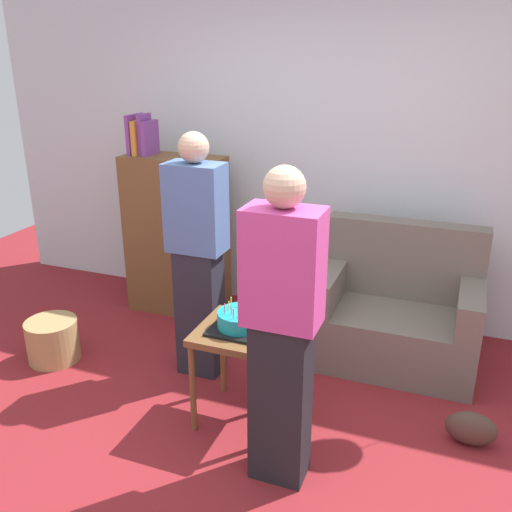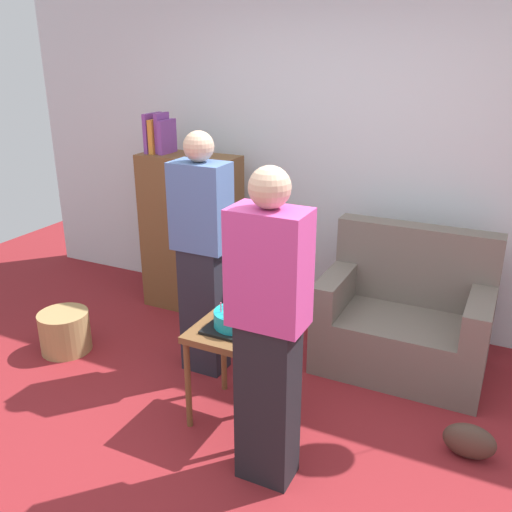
{
  "view_description": "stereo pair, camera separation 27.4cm",
  "coord_description": "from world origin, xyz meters",
  "px_view_note": "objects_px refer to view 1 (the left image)",
  "views": [
    {
      "loc": [
        0.98,
        -2.19,
        2.1
      ],
      "look_at": [
        -0.11,
        0.66,
        0.95
      ],
      "focal_mm": 39.11,
      "sensor_mm": 36.0,
      "label": 1
    },
    {
      "loc": [
        1.23,
        -2.08,
        2.1
      ],
      "look_at": [
        -0.11,
        0.66,
        0.95
      ],
      "focal_mm": 39.11,
      "sensor_mm": 36.0,
      "label": 2
    }
  ],
  "objects_px": {
    "person_blowing_candles": "(198,257)",
    "birthday_cake": "(240,321)",
    "bookshelf": "(176,234)",
    "side_table": "(240,343)",
    "couch": "(396,315)",
    "wicker_basket": "(53,340)",
    "person_holding_cake": "(282,332)",
    "handbag": "(471,428)"
  },
  "relations": [
    {
      "from": "person_blowing_candles",
      "to": "birthday_cake",
      "type": "bearing_deg",
      "value": -49.16
    },
    {
      "from": "bookshelf",
      "to": "side_table",
      "type": "height_order",
      "value": "bookshelf"
    },
    {
      "from": "birthday_cake",
      "to": "side_table",
      "type": "bearing_deg",
      "value": -17.66
    },
    {
      "from": "side_table",
      "to": "person_blowing_candles",
      "type": "distance_m",
      "value": 0.68
    },
    {
      "from": "couch",
      "to": "wicker_basket",
      "type": "relative_size",
      "value": 3.06
    },
    {
      "from": "person_holding_cake",
      "to": "couch",
      "type": "bearing_deg",
      "value": -99.07
    },
    {
      "from": "couch",
      "to": "bookshelf",
      "type": "bearing_deg",
      "value": 174.62
    },
    {
      "from": "couch",
      "to": "side_table",
      "type": "xyz_separation_m",
      "value": [
        -0.76,
        -1.02,
        0.17
      ]
    },
    {
      "from": "couch",
      "to": "person_blowing_candles",
      "type": "height_order",
      "value": "person_blowing_candles"
    },
    {
      "from": "couch",
      "to": "bookshelf",
      "type": "height_order",
      "value": "bookshelf"
    },
    {
      "from": "couch",
      "to": "person_holding_cake",
      "type": "height_order",
      "value": "person_holding_cake"
    },
    {
      "from": "birthday_cake",
      "to": "person_holding_cake",
      "type": "relative_size",
      "value": 0.2
    },
    {
      "from": "wicker_basket",
      "to": "person_holding_cake",
      "type": "bearing_deg",
      "value": -15.01
    },
    {
      "from": "bookshelf",
      "to": "couch",
      "type": "bearing_deg",
      "value": -5.38
    },
    {
      "from": "couch",
      "to": "handbag",
      "type": "relative_size",
      "value": 3.93
    },
    {
      "from": "couch",
      "to": "birthday_cake",
      "type": "height_order",
      "value": "couch"
    },
    {
      "from": "person_blowing_candles",
      "to": "handbag",
      "type": "height_order",
      "value": "person_blowing_candles"
    },
    {
      "from": "wicker_basket",
      "to": "handbag",
      "type": "relative_size",
      "value": 1.29
    },
    {
      "from": "birthday_cake",
      "to": "handbag",
      "type": "relative_size",
      "value": 1.14
    },
    {
      "from": "couch",
      "to": "side_table",
      "type": "distance_m",
      "value": 1.28
    },
    {
      "from": "couch",
      "to": "person_holding_cake",
      "type": "distance_m",
      "value": 1.52
    },
    {
      "from": "bookshelf",
      "to": "person_holding_cake",
      "type": "distance_m",
      "value": 2.12
    },
    {
      "from": "side_table",
      "to": "bookshelf",
      "type": "bearing_deg",
      "value": 131.57
    },
    {
      "from": "couch",
      "to": "person_blowing_candles",
      "type": "distance_m",
      "value": 1.45
    },
    {
      "from": "couch",
      "to": "handbag",
      "type": "xyz_separation_m",
      "value": [
        0.54,
        -0.79,
        -0.24
      ]
    },
    {
      "from": "handbag",
      "to": "bookshelf",
      "type": "bearing_deg",
      "value": 157.77
    },
    {
      "from": "person_blowing_candles",
      "to": "person_holding_cake",
      "type": "bearing_deg",
      "value": -51.18
    },
    {
      "from": "bookshelf",
      "to": "person_blowing_candles",
      "type": "relative_size",
      "value": 0.99
    },
    {
      "from": "couch",
      "to": "birthday_cake",
      "type": "bearing_deg",
      "value": -126.47
    },
    {
      "from": "bookshelf",
      "to": "side_table",
      "type": "bearing_deg",
      "value": -48.43
    },
    {
      "from": "wicker_basket",
      "to": "handbag",
      "type": "bearing_deg",
      "value": 1.97
    },
    {
      "from": "side_table",
      "to": "person_blowing_candles",
      "type": "height_order",
      "value": "person_blowing_candles"
    },
    {
      "from": "couch",
      "to": "wicker_basket",
      "type": "bearing_deg",
      "value": -158.5
    },
    {
      "from": "handbag",
      "to": "wicker_basket",
      "type": "bearing_deg",
      "value": -178.03
    },
    {
      "from": "bookshelf",
      "to": "wicker_basket",
      "type": "height_order",
      "value": "bookshelf"
    },
    {
      "from": "person_holding_cake",
      "to": "side_table",
      "type": "bearing_deg",
      "value": -38.3
    },
    {
      "from": "person_holding_cake",
      "to": "bookshelf",
      "type": "bearing_deg",
      "value": -40.96
    },
    {
      "from": "person_blowing_candles",
      "to": "wicker_basket",
      "type": "xyz_separation_m",
      "value": [
        -1.04,
        -0.25,
        -0.68
      ]
    },
    {
      "from": "side_table",
      "to": "birthday_cake",
      "type": "xyz_separation_m",
      "value": [
        -0.0,
        0.0,
        0.14
      ]
    },
    {
      "from": "bookshelf",
      "to": "wicker_basket",
      "type": "bearing_deg",
      "value": -112.55
    },
    {
      "from": "handbag",
      "to": "birthday_cake",
      "type": "bearing_deg",
      "value": -169.9
    },
    {
      "from": "side_table",
      "to": "handbag",
      "type": "xyz_separation_m",
      "value": [
        1.3,
        0.23,
        -0.41
      ]
    }
  ]
}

